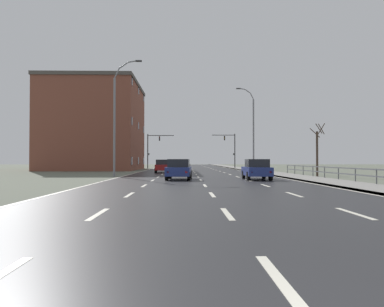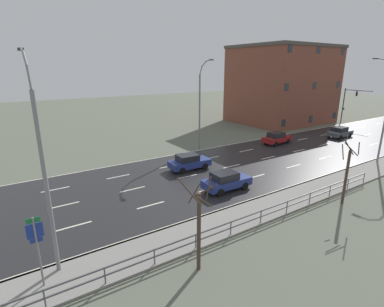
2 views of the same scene
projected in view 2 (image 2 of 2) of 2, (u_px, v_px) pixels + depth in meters
The scene contains 14 objects.
ground_plane at pixel (337, 142), 40.05m from camera, with size 160.00×160.00×0.12m.
road_asphalt_strip at pixel (380, 132), 46.34m from camera, with size 14.00×120.00×0.03m.
guardrail at pixel (231, 226), 17.45m from camera, with size 0.07×30.52×1.00m.
street_lamp_foreground at pixel (44, 172), 13.26m from camera, with size 2.73×0.24×10.70m.
street_lamp_left_bank at pixel (200, 107), 35.16m from camera, with size 2.58×0.24×10.70m.
highway_sign at pixel (37, 244), 12.88m from camera, with size 0.09×0.68×3.61m.
traffic_signal_left at pixel (348, 101), 51.98m from camera, with size 4.81×0.36×6.24m.
car_near_left at pixel (189, 162), 28.92m from camera, with size 2.01×4.19×1.57m.
car_far_right at pixel (340, 132), 42.25m from camera, with size 1.88×4.12×1.57m.
car_mid_centre at pixel (226, 181), 24.10m from camera, with size 1.92×4.15×1.57m.
car_near_right at pixel (277, 138), 38.71m from camera, with size 2.00×4.18×1.57m.
brick_building at pixel (282, 85), 53.42m from camera, with size 13.80×16.51×13.55m.
bare_tree_near at pixel (199, 226), 14.07m from camera, with size 1.60×1.69×5.13m.
bare_tree_mid at pixel (347, 174), 21.17m from camera, with size 1.36×1.44×4.92m.
Camera 2 is at (21.54, 10.01, 9.79)m, focal length 27.29 mm.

